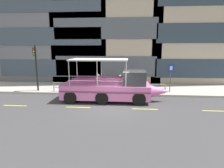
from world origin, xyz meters
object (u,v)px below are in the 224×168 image
object	(u,v)px
traffic_light_pole	(36,64)
parking_sign	(171,73)
duck_tour_boat	(112,88)
pedestrian_mid_right	(99,81)
pedestrian_mid_left	(120,81)
pedestrian_near_bow	(145,80)

from	to	relation	value
traffic_light_pole	parking_sign	bearing A→B (deg)	2.29
traffic_light_pole	duck_tour_boat	world-z (taller)	traffic_light_pole
pedestrian_mid_right	traffic_light_pole	bearing A→B (deg)	-175.14
parking_sign	pedestrian_mid_left	size ratio (longest dim) A/B	1.68
duck_tour_boat	pedestrian_mid_right	xyz separation A→B (m)	(-1.51, 2.66, 0.07)
pedestrian_near_bow	pedestrian_mid_right	bearing A→B (deg)	-172.49
duck_tour_boat	pedestrian_near_bow	world-z (taller)	duck_tour_boat
pedestrian_mid_left	pedestrian_mid_right	size ratio (longest dim) A/B	0.98
parking_sign	pedestrian_mid_right	xyz separation A→B (m)	(-6.69, -0.01, -0.82)
parking_sign	duck_tour_boat	size ratio (longest dim) A/B	0.30
duck_tour_boat	pedestrian_mid_right	size ratio (longest dim) A/B	5.49
duck_tour_boat	parking_sign	bearing A→B (deg)	27.20
parking_sign	pedestrian_mid_left	xyz separation A→B (m)	(-4.66, 0.03, -0.84)
duck_tour_boat	pedestrian_near_bow	distance (m)	4.34
parking_sign	pedestrian_near_bow	bearing A→B (deg)	166.02
traffic_light_pole	pedestrian_mid_right	world-z (taller)	traffic_light_pole
duck_tour_boat	traffic_light_pole	bearing A→B (deg)	163.57
pedestrian_near_bow	pedestrian_mid_left	world-z (taller)	pedestrian_near_bow
traffic_light_pole	duck_tour_boat	bearing A→B (deg)	-16.43
parking_sign	pedestrian_near_bow	distance (m)	2.50
pedestrian_near_bow	traffic_light_pole	bearing A→B (deg)	-174.00
duck_tour_boat	pedestrian_near_bow	bearing A→B (deg)	48.31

